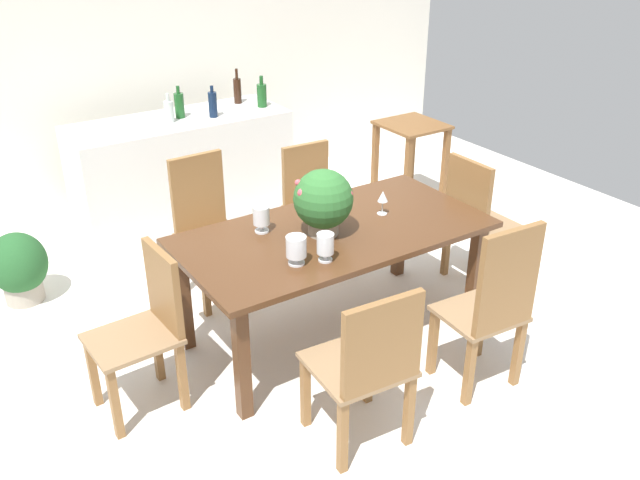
{
  "coord_description": "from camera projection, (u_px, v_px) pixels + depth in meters",
  "views": [
    {
      "loc": [
        -2.13,
        -3.36,
        2.6
      ],
      "look_at": [
        -0.01,
        -0.13,
        0.63
      ],
      "focal_mm": 38.31,
      "sensor_mm": 36.0,
      "label": 1
    }
  ],
  "objects": [
    {
      "name": "kitchen_counter",
      "position": [
        183.0,
        171.0,
        5.87
      ],
      "size": [
        1.82,
        0.68,
        0.93
      ],
      "primitive_type": "cube",
      "color": "silver",
      "rests_on": "ground"
    },
    {
      "name": "chair_near_left",
      "position": [
        369.0,
        363.0,
        3.36
      ],
      "size": [
        0.51,
        0.49,
        0.95
      ],
      "rotation": [
        0.0,
        0.0,
        3.07
      ],
      "color": "brown",
      "rests_on": "ground"
    },
    {
      "name": "wine_glass",
      "position": [
        383.0,
        197.0,
        4.34
      ],
      "size": [
        0.07,
        0.07,
        0.16
      ],
      "color": "silver",
      "rests_on": "dining_table"
    },
    {
      "name": "wine_bottle_dark",
      "position": [
        169.0,
        111.0,
        5.53
      ],
      "size": [
        0.08,
        0.08,
        0.24
      ],
      "color": "#B2BFB7",
      "rests_on": "kitchen_counter"
    },
    {
      "name": "chair_near_right",
      "position": [
        494.0,
        303.0,
        3.76
      ],
      "size": [
        0.47,
        0.43,
        1.07
      ],
      "rotation": [
        0.0,
        0.0,
        3.07
      ],
      "color": "brown",
      "rests_on": "ground"
    },
    {
      "name": "wine_bottle_amber",
      "position": [
        237.0,
        90.0,
        6.03
      ],
      "size": [
        0.07,
        0.07,
        0.31
      ],
      "color": "black",
      "rests_on": "kitchen_counter"
    },
    {
      "name": "chair_head_end",
      "position": [
        148.0,
        324.0,
        3.7
      ],
      "size": [
        0.48,
        0.43,
        0.94
      ],
      "rotation": [
        0.0,
        0.0,
        -1.52
      ],
      "color": "brown",
      "rests_on": "ground"
    },
    {
      "name": "flower_centerpiece",
      "position": [
        323.0,
        201.0,
        4.04
      ],
      "size": [
        0.36,
        0.36,
        0.41
      ],
      "color": "gray",
      "rests_on": "dining_table"
    },
    {
      "name": "chair_far_left",
      "position": [
        206.0,
        221.0,
        4.77
      ],
      "size": [
        0.44,
        0.46,
        1.02
      ],
      "rotation": [
        0.0,
        0.0,
        0.03
      ],
      "color": "brown",
      "rests_on": "ground"
    },
    {
      "name": "wine_bottle_tall",
      "position": [
        262.0,
        95.0,
        5.93
      ],
      "size": [
        0.08,
        0.08,
        0.27
      ],
      "color": "#194C1E",
      "rests_on": "kitchen_counter"
    },
    {
      "name": "chair_foot_end",
      "position": [
        475.0,
        216.0,
        4.88
      ],
      "size": [
        0.4,
        0.44,
        0.98
      ],
      "rotation": [
        0.0,
        0.0,
        1.57
      ],
      "color": "brown",
      "rests_on": "ground"
    },
    {
      "name": "back_wall",
      "position": [
        153.0,
        57.0,
        6.07
      ],
      "size": [
        6.4,
        0.1,
        2.6
      ],
      "primitive_type": "cube",
      "color": "silver",
      "rests_on": "ground"
    },
    {
      "name": "side_table",
      "position": [
        411.0,
        145.0,
        6.19
      ],
      "size": [
        0.52,
        0.55,
        0.76
      ],
      "color": "brown",
      "rests_on": "ground"
    },
    {
      "name": "chair_far_right",
      "position": [
        312.0,
        199.0,
        5.2
      ],
      "size": [
        0.44,
        0.43,
        0.93
      ],
      "rotation": [
        0.0,
        0.0,
        -0.05
      ],
      "color": "brown",
      "rests_on": "ground"
    },
    {
      "name": "ground_plane",
      "position": [
        311.0,
        314.0,
        4.72
      ],
      "size": [
        7.04,
        7.04,
        0.0
      ],
      "primitive_type": "plane",
      "color": "silver"
    },
    {
      "name": "wine_bottle_green",
      "position": [
        213.0,
        104.0,
        5.66
      ],
      "size": [
        0.07,
        0.07,
        0.26
      ],
      "color": "#0F1E38",
      "rests_on": "kitchen_counter"
    },
    {
      "name": "dining_table",
      "position": [
        334.0,
        243.0,
        4.22
      ],
      "size": [
        1.91,
        0.97,
        0.76
      ],
      "color": "#4C2D19",
      "rests_on": "ground"
    },
    {
      "name": "potted_plant_floor",
      "position": [
        19.0,
        267.0,
        4.77
      ],
      "size": [
        0.4,
        0.4,
        0.52
      ],
      "color": "#9E9384",
      "rests_on": "ground"
    },
    {
      "name": "crystal_vase_right",
      "position": [
        325.0,
        245.0,
        3.79
      ],
      "size": [
        0.1,
        0.1,
        0.17
      ],
      "color": "silver",
      "rests_on": "dining_table"
    },
    {
      "name": "wine_bottle_clear",
      "position": [
        179.0,
        105.0,
        5.64
      ],
      "size": [
        0.08,
        0.08,
        0.27
      ],
      "color": "#194C1E",
      "rests_on": "kitchen_counter"
    },
    {
      "name": "crystal_vase_left",
      "position": [
        296.0,
        248.0,
        3.75
      ],
      "size": [
        0.12,
        0.12,
        0.17
      ],
      "color": "silver",
      "rests_on": "dining_table"
    },
    {
      "name": "crystal_vase_center_near",
      "position": [
        261.0,
        217.0,
        4.11
      ],
      "size": [
        0.1,
        0.1,
        0.17
      ],
      "color": "silver",
      "rests_on": "dining_table"
    }
  ]
}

